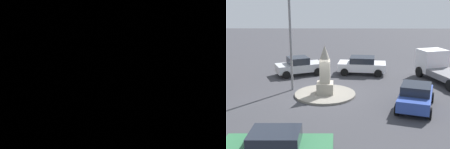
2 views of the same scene
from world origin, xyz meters
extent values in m
plane|color=#38383D|center=(0.00, 0.00, 0.00)|extent=(80.00, 80.00, 0.00)
cylinder|color=gray|center=(0.00, 0.00, 0.07)|extent=(4.08, 4.08, 0.14)
cube|color=#9E9687|center=(0.00, 0.00, 0.51)|extent=(1.09, 1.09, 0.74)
cube|color=#9E9687|center=(0.00, 0.00, 1.62)|extent=(0.67, 0.67, 1.48)
cone|color=#9E9687|center=(0.00, 0.00, 2.88)|extent=(0.74, 0.74, 1.04)
cylinder|color=slate|center=(2.37, -1.16, 4.09)|extent=(0.16, 0.16, 8.17)
cylinder|color=slate|center=(1.69, -1.16, 7.66)|extent=(1.36, 0.08, 0.08)
cylinder|color=slate|center=(3.05, -1.16, 7.66)|extent=(1.36, 0.08, 0.08)
sphere|color=#F2EACC|center=(1.02, -1.16, 7.56)|extent=(0.28, 0.28, 0.28)
sphere|color=#F2EACC|center=(3.73, -1.16, 7.56)|extent=(0.28, 0.28, 0.28)
cube|color=#2D6B42|center=(1.45, 8.53, 0.64)|extent=(4.40, 1.69, 0.64)
cube|color=#1E232D|center=(1.51, 8.53, 1.21)|extent=(1.97, 1.54, 0.50)
cylinder|color=black|center=(-0.08, 7.69, 0.32)|extent=(0.64, 0.23, 0.64)
cylinder|color=black|center=(-0.09, 9.34, 0.32)|extent=(0.64, 0.23, 0.64)
cylinder|color=black|center=(2.99, 7.71, 0.32)|extent=(0.64, 0.23, 0.64)
cylinder|color=black|center=(2.98, 9.37, 0.32)|extent=(0.64, 0.23, 0.64)
cube|color=silver|center=(-2.84, -5.60, 0.65)|extent=(4.15, 2.31, 0.67)
cube|color=#1E232D|center=(-2.87, -5.60, 1.23)|extent=(2.21, 1.92, 0.49)
cylinder|color=black|center=(-1.35, -4.87, 0.32)|extent=(0.66, 0.30, 0.64)
cylinder|color=black|center=(-1.58, -6.68, 0.32)|extent=(0.66, 0.30, 0.64)
cylinder|color=black|center=(-4.10, -4.52, 0.32)|extent=(0.66, 0.30, 0.64)
cylinder|color=black|center=(-4.33, -6.33, 0.32)|extent=(0.66, 0.30, 0.64)
cube|color=#2D479E|center=(-5.48, 2.33, 0.65)|extent=(2.94, 4.27, 0.66)
cube|color=#1E232D|center=(-5.45, 2.43, 1.25)|extent=(2.13, 2.21, 0.53)
cylinder|color=black|center=(-5.07, 0.75, 0.32)|extent=(0.41, 0.68, 0.64)
cylinder|color=black|center=(-6.77, 1.32, 0.32)|extent=(0.41, 0.68, 0.64)
cylinder|color=black|center=(-4.20, 3.34, 0.32)|extent=(0.41, 0.68, 0.64)
cylinder|color=black|center=(-5.90, 3.91, 0.32)|extent=(0.41, 0.68, 0.64)
cube|color=#B7BABF|center=(2.43, -5.30, 0.64)|extent=(4.18, 3.10, 0.64)
cube|color=#1E232D|center=(2.51, -5.26, 1.24)|extent=(2.10, 2.10, 0.55)
cylinder|color=black|center=(3.30, -3.97, 0.32)|extent=(0.67, 0.46, 0.64)
cylinder|color=black|center=(3.99, -5.56, 0.32)|extent=(0.67, 0.46, 0.64)
cylinder|color=black|center=(0.86, -5.03, 0.32)|extent=(0.67, 0.46, 0.64)
cylinder|color=black|center=(1.55, -6.62, 0.32)|extent=(0.67, 0.46, 0.64)
cube|color=gray|center=(7.68, 2.15, 1.23)|extent=(2.54, 2.42, 1.62)
cube|color=slate|center=(8.70, -0.53, 0.65)|extent=(3.28, 4.38, 0.45)
cube|color=red|center=(9.38, -2.34, 1.12)|extent=(1.84, 0.75, 0.50)
cylinder|color=black|center=(6.70, 1.89, 0.42)|extent=(0.56, 0.88, 0.84)
cylinder|color=black|center=(8.59, 2.61, 0.42)|extent=(0.56, 0.88, 0.84)
cylinder|color=black|center=(8.16, -1.97, 0.42)|extent=(0.56, 0.88, 0.84)
cylinder|color=black|center=(10.06, -1.25, 0.42)|extent=(0.56, 0.88, 0.84)
cube|color=silver|center=(-8.50, -4.93, 1.32)|extent=(2.48, 2.21, 1.81)
cube|color=slate|center=(-9.34, -2.28, 0.65)|extent=(3.15, 4.34, 0.46)
cube|color=red|center=(-9.91, -0.45, 1.13)|extent=(1.92, 0.66, 0.50)
cylinder|color=black|center=(-7.50, -4.67, 0.42)|extent=(0.52, 0.89, 0.84)
cylinder|color=black|center=(-9.48, -5.29, 0.42)|extent=(0.52, 0.89, 0.84)
cylinder|color=black|center=(-8.70, -0.85, 0.42)|extent=(0.52, 0.89, 0.84)
cylinder|color=black|center=(-10.68, -1.47, 0.42)|extent=(0.52, 0.89, 0.84)
camera|label=1|loc=(19.27, -1.34, 7.82)|focal=30.15mm
camera|label=2|loc=(-1.03, 19.16, 6.61)|focal=48.23mm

